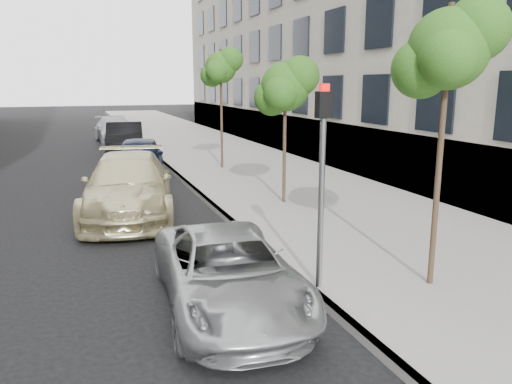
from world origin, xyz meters
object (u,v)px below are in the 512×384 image
minivan (228,272)px  sedan_blue (139,157)px  signal_pole (322,165)px  tree_far (221,68)px  sedan_black (125,139)px  tree_near (450,50)px  suv (128,185)px  sedan_rear (115,130)px  tree_mid (286,87)px

minivan → sedan_blue: sedan_blue is taller
signal_pole → minivan: bearing=179.1°
tree_far → signal_pole: tree_far is taller
tree_far → sedan_blue: bearing=-175.7°
signal_pole → sedan_black: (-1.40, 18.62, -1.44)m
sedan_black → tree_near: bearing=-74.1°
signal_pole → sedan_black: signal_pole is taller
tree_near → tree_far: (-0.00, 13.00, 0.08)m
tree_near → signal_pole: 2.70m
signal_pole → suv: signal_pole is taller
sedan_blue → sedan_black: size_ratio=0.90×
tree_near → tree_far: 13.00m
tree_far → sedan_black: tree_far is taller
minivan → tree_far: bearing=78.3°
suv → sedan_black: (1.07, 12.06, -0.00)m
signal_pole → minivan: signal_pole is taller
minivan → sedan_black: 18.57m
minivan → sedan_black: (0.21, 18.57, 0.21)m
signal_pole → sedan_black: 18.72m
sedan_blue → sedan_rear: 12.11m
sedan_black → sedan_rear: size_ratio=0.94×
suv → sedan_rear: size_ratio=1.08×
tree_near → sedan_blue: size_ratio=1.06×
minivan → sedan_rear: 24.29m
tree_far → suv: tree_far is taller
tree_mid → signal_pole: 6.40m
minivan → sedan_black: size_ratio=0.88×
sedan_blue → sedan_black: bearing=98.6°
tree_near → signal_pole: bearing=165.0°
minivan → sedan_rear: size_ratio=0.83×
sedan_black → sedan_rear: 5.72m
tree_far → suv: (-4.40, -5.93, -3.33)m
tree_far → sedan_blue: tree_far is taller
tree_far → signal_pole: (-1.93, -12.48, -1.90)m
sedan_blue → sedan_rear: sedan_rear is taller
sedan_rear → suv: bearing=-96.9°
tree_mid → minivan: (-3.53, -5.94, -2.85)m
suv → minivan: bearing=-73.7°
tree_far → minivan: size_ratio=1.10×
signal_pole → suv: 7.15m
tree_near → minivan: tree_near is taller
tree_mid → tree_far: bearing=90.0°
tree_far → sedan_blue: size_ratio=1.08×
signal_pole → tree_mid: bearing=73.0°
minivan → signal_pole: bearing=2.5°
tree_mid → sedan_rear: bearing=100.3°
tree_mid → minivan: 7.47m
tree_mid → sedan_black: 13.33m
tree_mid → minivan: tree_mid is taller
tree_near → suv: 8.94m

